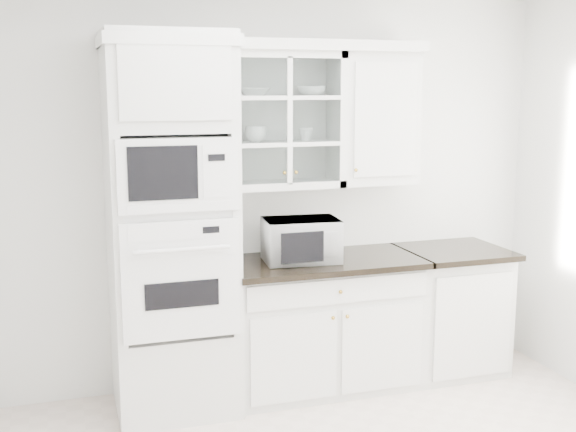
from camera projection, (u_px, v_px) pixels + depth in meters
name	position (u px, v px, depth m)	size (l,w,h in m)	color
room_shell	(343.00, 144.00, 3.72)	(4.00, 3.50, 2.70)	white
oven_column	(171.00, 227.00, 4.52)	(0.76, 0.68, 2.40)	silver
base_cabinet_run	(323.00, 322.00, 4.99)	(1.32, 0.67, 0.92)	silver
extra_base_cabinet	(450.00, 309.00, 5.29)	(0.72, 0.67, 0.92)	silver
upper_cabinet_glass	(282.00, 120.00, 4.80)	(0.80, 0.33, 0.90)	silver
upper_cabinet_solid	(375.00, 119.00, 5.00)	(0.55, 0.33, 0.90)	silver
crown_molding	(267.00, 45.00, 4.66)	(2.14, 0.38, 0.07)	white
countertop_microwave	(301.00, 240.00, 4.82)	(0.49, 0.41, 0.29)	white
bowl_a	(254.00, 92.00, 4.71)	(0.22, 0.22, 0.05)	white
bowl_b	(312.00, 91.00, 4.83)	(0.20, 0.20, 0.06)	white
cup_a	(255.00, 134.00, 4.74)	(0.13, 0.13, 0.11)	white
cup_b	(306.00, 134.00, 4.85)	(0.09, 0.09, 0.09)	white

